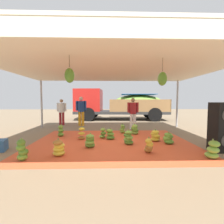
% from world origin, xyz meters
% --- Properties ---
extents(ground_plane, '(40.00, 40.00, 0.00)m').
position_xyz_m(ground_plane, '(0.00, 3.00, 0.00)').
color(ground_plane, '#7F6B51').
extents(tarp_orange, '(5.60, 4.50, 0.01)m').
position_xyz_m(tarp_orange, '(0.00, 0.00, 0.01)').
color(tarp_orange, '#D1512D').
rests_on(tarp_orange, ground).
extents(tent_canopy, '(8.00, 7.00, 2.69)m').
position_xyz_m(tent_canopy, '(0.00, -0.10, 2.61)').
color(tent_canopy, '#9EA0A5').
rests_on(tent_canopy, ground).
extents(banana_bunch_0, '(0.35, 0.33, 0.57)m').
position_xyz_m(banana_bunch_0, '(-2.29, -1.73, 0.26)').
color(banana_bunch_0, '#60932D').
rests_on(banana_bunch_0, tarp_orange).
extents(banana_bunch_1, '(0.39, 0.41, 0.53)m').
position_xyz_m(banana_bunch_1, '(-1.15, 0.44, 0.22)').
color(banana_bunch_1, '#996628').
rests_on(banana_bunch_1, tarp_orange).
extents(banana_bunch_2, '(0.45, 0.46, 0.48)m').
position_xyz_m(banana_bunch_2, '(-1.49, -1.38, 0.21)').
color(banana_bunch_2, gold).
rests_on(banana_bunch_2, tarp_orange).
extents(banana_bunch_3, '(0.45, 0.46, 0.45)m').
position_xyz_m(banana_bunch_3, '(1.61, 0.11, 0.20)').
color(banana_bunch_3, gold).
rests_on(banana_bunch_3, tarp_orange).
extents(banana_bunch_4, '(0.31, 0.34, 0.46)m').
position_xyz_m(banana_bunch_4, '(1.02, -1.24, 0.21)').
color(banana_bunch_4, '#996628').
rests_on(banana_bunch_4, tarp_orange).
extents(banana_bunch_5, '(0.47, 0.47, 0.43)m').
position_xyz_m(banana_bunch_5, '(1.95, -0.27, 0.19)').
color(banana_bunch_5, '#518428').
rests_on(banana_bunch_5, tarp_orange).
extents(banana_bunch_6, '(0.34, 0.34, 0.51)m').
position_xyz_m(banana_bunch_6, '(-2.11, 1.00, 0.23)').
color(banana_bunch_6, '#518428').
rests_on(banana_bunch_6, tarp_orange).
extents(banana_bunch_7, '(0.44, 0.44, 0.48)m').
position_xyz_m(banana_bunch_7, '(1.05, 1.33, 0.22)').
color(banana_bunch_7, '#75A83D').
rests_on(banana_bunch_7, tarp_orange).
extents(banana_bunch_8, '(0.39, 0.39, 0.53)m').
position_xyz_m(banana_bunch_8, '(0.55, -0.31, 0.23)').
color(banana_bunch_8, '#477523').
rests_on(banana_bunch_8, tarp_orange).
extents(banana_bunch_9, '(0.32, 0.32, 0.46)m').
position_xyz_m(banana_bunch_9, '(0.53, 1.61, 0.20)').
color(banana_bunch_9, '#75A83D').
rests_on(banana_bunch_9, tarp_orange).
extents(banana_bunch_10, '(0.45, 0.47, 0.51)m').
position_xyz_m(banana_bunch_10, '(2.54, -1.74, 0.23)').
color(banana_bunch_10, '#75A83D').
rests_on(banana_bunch_10, tarp_orange).
extents(banana_bunch_11, '(0.32, 0.31, 0.46)m').
position_xyz_m(banana_bunch_11, '(-0.34, 0.64, 0.19)').
color(banana_bunch_11, '#75A83D').
rests_on(banana_bunch_11, tarp_orange).
extents(banana_bunch_12, '(0.37, 0.40, 0.47)m').
position_xyz_m(banana_bunch_12, '(-0.72, -0.65, 0.21)').
color(banana_bunch_12, '#518428').
rests_on(banana_bunch_12, tarp_orange).
extents(banana_bunch_13, '(0.46, 0.46, 0.45)m').
position_xyz_m(banana_bunch_13, '(-0.06, 0.43, 0.20)').
color(banana_bunch_13, '#477523').
rests_on(banana_bunch_13, tarp_orange).
extents(cargo_truck_main, '(7.29, 2.94, 2.40)m').
position_xyz_m(cargo_truck_main, '(0.76, 7.13, 1.26)').
color(cargo_truck_main, '#2D2D2D').
rests_on(cargo_truck_main, ground).
extents(worker_0, '(0.60, 0.37, 1.65)m').
position_xyz_m(worker_0, '(1.21, 2.86, 0.96)').
color(worker_0, silver).
rests_on(worker_0, ground).
extents(worker_1, '(0.59, 0.36, 1.60)m').
position_xyz_m(worker_1, '(-2.99, 4.29, 0.94)').
color(worker_1, maroon).
rests_on(worker_1, ground).
extents(worker_2, '(0.64, 0.39, 1.74)m').
position_xyz_m(worker_2, '(-1.73, 3.97, 1.02)').
color(worker_2, orange).
rests_on(worker_2, ground).
extents(speaker_stack, '(0.59, 0.53, 1.45)m').
position_xyz_m(speaker_stack, '(3.21, -1.11, 0.73)').
color(speaker_stack, black).
rests_on(speaker_stack, ground).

